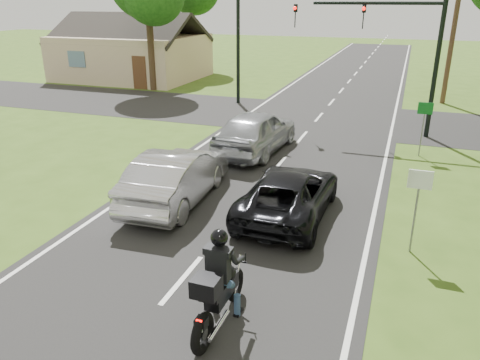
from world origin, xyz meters
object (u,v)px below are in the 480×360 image
dark_suv (289,194)px  silver_sedan (177,176)px  utility_pole_far (456,12)px  silver_suv (256,131)px  traffic_signal (393,40)px  sign_white (418,192)px  motorcycle_rider (218,290)px  sign_green (424,116)px

dark_suv → silver_sedan: 3.44m
utility_pole_far → silver_sedan: bearing=-114.4°
silver_suv → traffic_signal: (4.63, 4.70, 3.26)m
dark_suv → sign_white: (3.31, -1.02, 0.93)m
dark_suv → silver_suv: silver_suv is taller
silver_suv → sign_white: size_ratio=2.38×
motorcycle_rider → dark_suv: size_ratio=0.49×
dark_suv → traffic_signal: bearing=-100.5°
sign_white → motorcycle_rider: bearing=-129.2°
motorcycle_rider → sign_green: sign_green is taller
dark_suv → sign_green: bearing=-116.2°
silver_suv → sign_white: 8.74m
dark_suv → sign_white: size_ratio=2.23×
silver_sedan → sign_white: 6.84m
traffic_signal → utility_pole_far: (2.86, 8.00, 0.95)m
silver_suv → utility_pole_far: 15.34m
utility_pole_far → sign_white: bearing=-94.5°
silver_suv → traffic_signal: 7.36m
silver_suv → silver_sedan: bearing=86.7°
motorcycle_rider → sign_white: (3.36, 4.12, 0.81)m
utility_pole_far → sign_green: (-1.30, -11.02, -3.49)m
motorcycle_rider → sign_white: bearing=51.5°
motorcycle_rider → dark_suv: motorcycle_rider is taller
silver_sedan → sign_white: bearing=169.5°
motorcycle_rider → sign_white: 5.38m
motorcycle_rider → silver_suv: 10.76m
silver_sedan → utility_pole_far: (8.24, 18.17, 4.27)m
silver_suv → utility_pole_far: (7.49, 12.70, 4.21)m
dark_suv → utility_pole_far: 19.15m
motorcycle_rider → traffic_signal: 15.63m
sign_white → traffic_signal: bearing=97.0°
motorcycle_rider → utility_pole_far: 24.03m
silver_suv → traffic_signal: size_ratio=0.79×
traffic_signal → dark_suv: bearing=-101.0°
motorcycle_rider → utility_pole_far: bearing=78.8°
sign_white → sign_green: size_ratio=1.00×
motorcycle_rider → utility_pole_far: size_ratio=0.23×
sign_green → silver_sedan: bearing=-134.2°
sign_green → sign_white: bearing=-91.4°
dark_suv → utility_pole_far: (4.81, 18.00, 4.41)m
traffic_signal → utility_pole_far: utility_pole_far is taller
motorcycle_rider → sign_green: 12.66m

